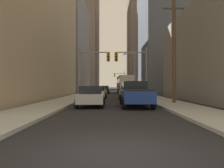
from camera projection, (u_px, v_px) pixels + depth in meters
name	position (u px, v px, depth m)	size (l,w,h in m)	color
ground_plane	(116.00, 153.00, 5.03)	(400.00, 400.00, 0.00)	black
sidewalk_left	(93.00, 91.00, 55.01)	(2.97, 160.00, 0.15)	#9E9E99
sidewalk_right	(131.00, 91.00, 55.04)	(2.97, 160.00, 0.15)	#9E9E99
city_bus	(124.00, 84.00, 43.32)	(2.81, 11.56, 3.40)	silver
pickup_truck_blue	(135.00, 94.00, 16.19)	(2.20, 5.41, 1.90)	navy
sedan_silver	(91.00, 96.00, 16.05)	(1.95, 4.25, 1.52)	#B7BABF
sedan_white	(128.00, 93.00, 22.80)	(1.95, 4.23, 1.52)	white
sedan_beige	(98.00, 92.00, 25.91)	(1.95, 4.26, 1.52)	#C6B793
sedan_navy	(104.00, 90.00, 41.97)	(1.95, 4.23, 1.52)	#141E4C
sedan_grey	(104.00, 89.00, 48.18)	(1.95, 4.26, 1.52)	slate
traffic_signal_near_left	(92.00, 64.00, 24.97)	(3.61, 0.44, 6.00)	gray
traffic_signal_near_right	(132.00, 64.00, 24.98)	(3.78, 0.44, 6.00)	gray
traffic_signal_far_right	(119.00, 78.00, 68.27)	(3.45, 0.44, 6.00)	gray
utility_pole_right	(173.00, 45.00, 18.08)	(2.20, 0.28, 9.41)	brown
street_lamp_right	(132.00, 69.00, 38.91)	(2.20, 0.32, 7.50)	gray
building_left_mid_office	(34.00, 47.00, 51.62)	(23.70, 21.26, 21.70)	gray
building_left_far_tower	(76.00, 37.00, 98.13)	(19.18, 28.78, 47.24)	#66564C
building_right_mid_block	(185.00, 21.00, 51.24)	(20.93, 18.82, 33.84)	#4C515B
building_right_far_highrise	(155.00, 27.00, 96.01)	(24.56, 26.86, 54.89)	#66564C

